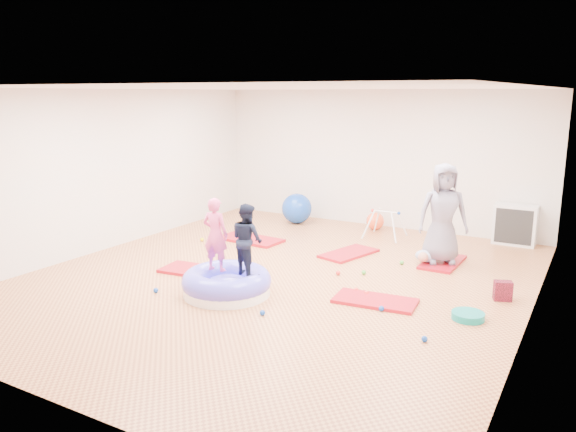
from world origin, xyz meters
The scene contains 19 objects.
room centered at (0.00, 0.00, 1.40)m, with size 7.01×8.01×2.81m.
gym_mat_front_left centered at (-1.24, -0.39, 0.02)m, with size 1.14×0.57×0.05m, color maroon.
gym_mat_mid_left centered at (-1.57, 1.62, 0.03)m, with size 1.21×0.61×0.05m, color maroon.
gym_mat_center_back centered at (0.43, 1.67, 0.02)m, with size 1.07×0.53×0.04m, color maroon.
gym_mat_right centered at (1.64, -0.23, 0.02)m, with size 1.08×0.54×0.05m, color maroon.
gym_mat_rear_right centered at (1.97, 1.96, 0.02)m, with size 1.06×0.53×0.04m, color maroon.
inflatable_cushion centered at (-0.26, -0.95, 0.15)m, with size 1.24×1.24×0.39m.
child_pink centered at (-0.45, -0.93, 0.88)m, with size 0.38×0.25×1.03m, color #EB4A89.
child_navy centered at (0.02, -0.85, 0.85)m, with size 0.48×0.37×0.98m, color black.
adult_caregiver centered at (1.94, 1.89, 0.85)m, with size 0.79×0.51×1.61m, color slate.
infant centered at (1.75, 1.72, 0.15)m, with size 0.35×0.36×0.21m.
ball_pit_balls centered at (0.74, -0.04, 0.04)m, with size 4.97×3.04×0.07m.
exercise_ball_blue centered at (-1.51, 3.32, 0.32)m, with size 0.64×0.64×0.64m, color #1240AB.
exercise_ball_orange centered at (0.16, 3.60, 0.18)m, with size 0.36×0.36×0.36m, color #FC5429.
infant_play_gym centered at (0.58, 3.02, 0.36)m, with size 0.71×0.67×0.54m.
cube_shelf centered at (2.79, 3.79, 0.37)m, with size 0.74×0.36×0.74m.
balance_disc centered at (2.84, -0.20, 0.04)m, with size 0.40×0.40×0.09m, color #0A7A76.
backpack centered at (3.10, 0.69, 0.13)m, with size 0.23×0.14×0.27m, color maroon.
yellow_toy centered at (-0.31, -0.48, 0.02)m, with size 0.22×0.22×0.03m, color #E4D502.
Camera 1 is at (4.12, -6.94, 2.74)m, focal length 35.00 mm.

